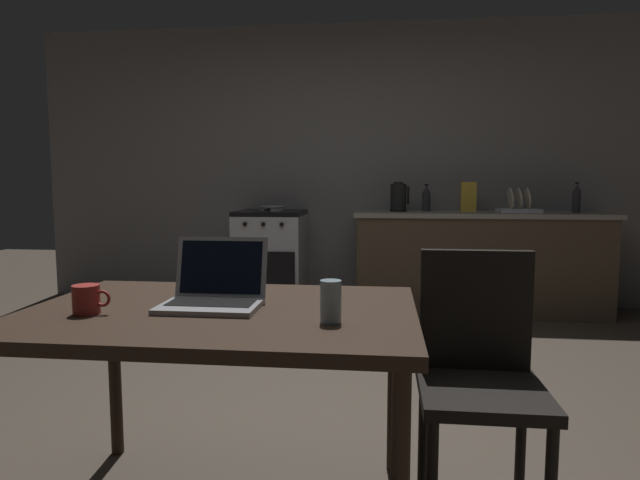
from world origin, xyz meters
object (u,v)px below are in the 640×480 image
object	(u,v)px
stove_oven	(271,259)
coffee_mug	(87,299)
laptop	(214,293)
electric_kettle	(398,197)
drinking_glass	(331,302)
dish_rack	(519,207)
chair	(479,367)
bottle_b	(426,198)
frying_pan	(272,208)
dining_table	(221,329)
bottle	(577,198)
cereal_box	(468,197)

from	to	relation	value
stove_oven	coffee_mug	xyz separation A→B (m)	(0.09, -3.25, 0.33)
laptop	electric_kettle	distance (m)	3.19
drinking_glass	dish_rack	bearing A→B (deg)	68.15
chair	stove_oven	bearing A→B (deg)	105.75
bottle_b	frying_pan	bearing A→B (deg)	-175.48
chair	laptop	xyz separation A→B (m)	(-0.88, -0.08, 0.25)
electric_kettle	dish_rack	world-z (taller)	electric_kettle
dish_rack	chair	bearing A→B (deg)	-105.50
dining_table	stove_oven	bearing A→B (deg)	98.80
bottle	coffee_mug	size ratio (longest dim) A/B	2.12
stove_oven	laptop	distance (m)	3.16
laptop	drinking_glass	size ratio (longest dim) A/B	2.53
frying_pan	bottle	bearing A→B (deg)	-0.46
bottle	bottle_b	size ratio (longest dim) A/B	1.07
frying_pan	dining_table	bearing A→B (deg)	-81.39
cereal_box	dining_table	bearing A→B (deg)	-111.91
chair	laptop	size ratio (longest dim) A/B	2.83
dining_table	laptop	xyz separation A→B (m)	(-0.03, 0.03, 0.11)
drinking_glass	bottle_b	world-z (taller)	bottle_b
stove_oven	laptop	world-z (taller)	laptop
dining_table	chair	size ratio (longest dim) A/B	1.41
bottle	drinking_glass	xyz separation A→B (m)	(-1.77, -3.23, -0.22)
bottle	cereal_box	distance (m)	0.88
stove_oven	frying_pan	size ratio (longest dim) A/B	2.15
stove_oven	bottle_b	distance (m)	1.50
chair	dish_rack	size ratio (longest dim) A/B	2.66
dining_table	frying_pan	distance (m)	3.15
coffee_mug	dish_rack	distance (m)	3.87
bottle	dish_rack	bearing A→B (deg)	173.75
laptop	stove_oven	bearing A→B (deg)	103.00
dish_rack	bottle_b	distance (m)	0.79
electric_kettle	frying_pan	bearing A→B (deg)	-178.53
frying_pan	bottle_b	bearing A→B (deg)	4.52
dining_table	bottle_b	size ratio (longest dim) A/B	5.25
bottle	coffee_mug	world-z (taller)	bottle
frying_pan	cereal_box	world-z (taller)	cereal_box
laptop	frying_pan	xyz separation A→B (m)	(-0.44, 3.08, 0.14)
dining_table	bottle	xyz separation A→B (m)	(2.15, 3.08, 0.35)
stove_oven	laptop	xyz separation A→B (m)	(0.45, -3.10, 0.33)
electric_kettle	bottle	xyz separation A→B (m)	(1.48, -0.05, -0.00)
cereal_box	bottle_b	xyz separation A→B (m)	(-0.36, 0.06, -0.02)
dish_rack	bottle_b	bearing A→B (deg)	174.14
dining_table	dish_rack	world-z (taller)	dish_rack
cereal_box	frying_pan	bearing A→B (deg)	-178.38
electric_kettle	frying_pan	xyz separation A→B (m)	(-1.13, -0.03, -0.10)
stove_oven	frying_pan	distance (m)	0.47
stove_oven	dining_table	world-z (taller)	stove_oven
drinking_glass	laptop	bearing A→B (deg)	157.49
chair	drinking_glass	distance (m)	0.60
stove_oven	frying_pan	bearing A→B (deg)	-60.70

